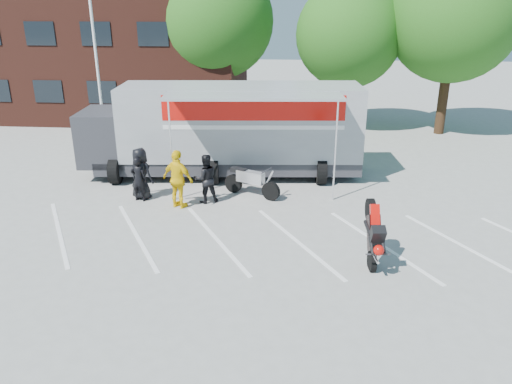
# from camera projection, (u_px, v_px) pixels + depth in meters

# --- Properties ---
(ground) EXTENTS (100.00, 100.00, 0.00)m
(ground) POSITION_uv_depth(u_px,v_px,m) (203.00, 254.00, 13.82)
(ground) COLOR #9C9C97
(ground) RESTS_ON ground
(parking_bay_lines) EXTENTS (18.09, 13.33, 0.01)m
(parking_bay_lines) POSITION_uv_depth(u_px,v_px,m) (209.00, 238.00, 14.75)
(parking_bay_lines) COLOR white
(parking_bay_lines) RESTS_ON ground
(office_building) EXTENTS (18.00, 8.00, 7.00)m
(office_building) POSITION_uv_depth(u_px,v_px,m) (92.00, 56.00, 30.12)
(office_building) COLOR #4C2218
(office_building) RESTS_ON ground
(flagpole) EXTENTS (1.61, 0.12, 8.00)m
(flagpole) POSITION_uv_depth(u_px,v_px,m) (100.00, 38.00, 21.82)
(flagpole) COLOR white
(flagpole) RESTS_ON ground
(tree_left) EXTENTS (6.12, 6.12, 8.64)m
(tree_left) POSITION_uv_depth(u_px,v_px,m) (217.00, 21.00, 26.89)
(tree_left) COLOR #382314
(tree_left) RESTS_ON ground
(tree_mid) EXTENTS (5.44, 5.44, 7.68)m
(tree_mid) POSITION_uv_depth(u_px,v_px,m) (349.00, 35.00, 25.63)
(tree_mid) COLOR #382314
(tree_mid) RESTS_ON ground
(tree_right) EXTENTS (6.46, 6.46, 9.12)m
(tree_right) POSITION_uv_depth(u_px,v_px,m) (454.00, 16.00, 24.43)
(tree_right) COLOR #382314
(tree_right) RESTS_ON ground
(transporter_truck) EXTENTS (11.63, 6.29, 3.57)m
(transporter_truck) POSITION_uv_depth(u_px,v_px,m) (229.00, 174.00, 20.19)
(transporter_truck) COLOR #989CA0
(transporter_truck) RESTS_ON ground
(parked_motorcycle) EXTENTS (2.38, 1.67, 1.19)m
(parked_motorcycle) POSITION_uv_depth(u_px,v_px,m) (252.00, 196.00, 17.95)
(parked_motorcycle) COLOR silver
(parked_motorcycle) RESTS_ON ground
(stunt_bike_rider) EXTENTS (0.90, 1.69, 1.92)m
(stunt_bike_rider) POSITION_uv_depth(u_px,v_px,m) (367.00, 258.00, 13.57)
(stunt_bike_rider) COLOR black
(stunt_bike_rider) RESTS_ON ground
(spectator_leather_a) EXTENTS (1.06, 0.90, 1.84)m
(spectator_leather_a) POSITION_uv_depth(u_px,v_px,m) (141.00, 174.00, 17.43)
(spectator_leather_a) COLOR black
(spectator_leather_a) RESTS_ON ground
(spectator_leather_b) EXTENTS (0.64, 0.48, 1.59)m
(spectator_leather_b) POSITION_uv_depth(u_px,v_px,m) (139.00, 179.00, 17.28)
(spectator_leather_b) COLOR black
(spectator_leather_b) RESTS_ON ground
(spectator_leather_c) EXTENTS (1.03, 0.93, 1.72)m
(spectator_leather_c) POSITION_uv_depth(u_px,v_px,m) (206.00, 179.00, 17.11)
(spectator_leather_c) COLOR black
(spectator_leather_c) RESTS_ON ground
(spectator_hivis) EXTENTS (1.27, 0.92, 2.00)m
(spectator_hivis) POSITION_uv_depth(u_px,v_px,m) (178.00, 179.00, 16.61)
(spectator_hivis) COLOR yellow
(spectator_hivis) RESTS_ON ground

